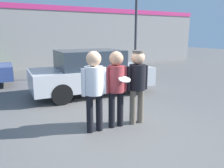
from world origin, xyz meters
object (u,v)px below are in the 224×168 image
parked_car_near (91,72)px  street_lamp (142,8)px  person_right (137,80)px  person_middle_with_frisbee (116,82)px  person_left (94,84)px

parked_car_near → street_lamp: street_lamp is taller
person_right → street_lamp: size_ratio=0.33×
person_middle_with_frisbee → person_right: bearing=-3.3°
parked_car_near → street_lamp: 4.62m
person_right → street_lamp: (3.34, 4.99, 2.28)m
person_right → parked_car_near: size_ratio=0.41×
person_middle_with_frisbee → parked_car_near: 3.12m
person_left → person_right: (1.08, -0.01, -0.01)m
person_right → person_middle_with_frisbee: bearing=176.7°
person_left → parked_car_near: size_ratio=0.42×
person_right → parked_car_near: person_right is taller
person_middle_with_frisbee → street_lamp: size_ratio=0.33×
person_middle_with_frisbee → parked_car_near: (0.54, 3.06, -0.27)m
parked_car_near → person_right: bearing=-90.1°
person_left → parked_car_near: (1.09, 3.09, -0.29)m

